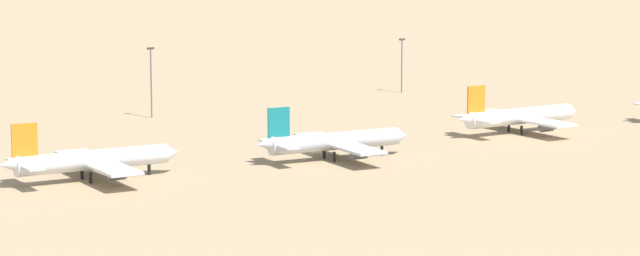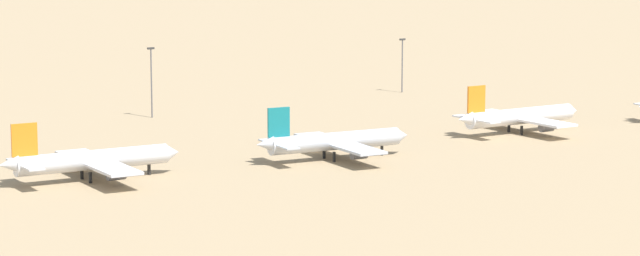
{
  "view_description": "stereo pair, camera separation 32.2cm",
  "coord_description": "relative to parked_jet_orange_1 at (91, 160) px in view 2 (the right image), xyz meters",
  "views": [
    {
      "loc": [
        -155.07,
        -236.46,
        48.51
      ],
      "look_at": [
        -1.88,
        -4.93,
        6.0
      ],
      "focal_mm": 76.57,
      "sensor_mm": 36.0,
      "label": 1
    },
    {
      "loc": [
        -154.8,
        -236.64,
        48.51
      ],
      "look_at": [
        -1.88,
        -4.93,
        6.0
      ],
      "focal_mm": 76.57,
      "sensor_mm": 36.0,
      "label": 2
    }
  ],
  "objects": [
    {
      "name": "ground",
      "position": [
        52.12,
        3.06,
        -3.88
      ],
      "size": [
        4000.0,
        4000.0,
        0.0
      ],
      "primitive_type": "plane",
      "color": "#9E8460"
    },
    {
      "name": "parked_jet_orange_1",
      "position": [
        0.0,
        0.0,
        0.0
      ],
      "size": [
        35.83,
        30.13,
        11.84
      ],
      "rotation": [
        0.0,
        0.0,
        -0.06
      ],
      "color": "silver",
      "rests_on": "ground"
    },
    {
      "name": "parked_jet_teal_2",
      "position": [
        50.55,
        -6.4,
        -0.09
      ],
      "size": [
        35.01,
        29.6,
        11.56
      ],
      "rotation": [
        0.0,
        0.0,
        -0.1
      ],
      "color": "silver",
      "rests_on": "ground"
    },
    {
      "name": "parked_jet_orange_3",
      "position": [
        105.75,
        -0.66,
        -0.03
      ],
      "size": [
        35.5,
        29.72,
        11.76
      ],
      "rotation": [
        0.0,
        0.0,
        -0.02
      ],
      "color": "white",
      "rests_on": "ground"
    },
    {
      "name": "light_pole_west",
      "position": [
        46.52,
        68.02,
        6.08
      ],
      "size": [
        1.8,
        0.5,
        17.46
      ],
      "color": "#59595E",
      "rests_on": "ground"
    },
    {
      "name": "light_pole_mid",
      "position": [
        128.03,
        73.74,
        4.99
      ],
      "size": [
        1.8,
        0.5,
        15.33
      ],
      "color": "#59595E",
      "rests_on": "ground"
    }
  ]
}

